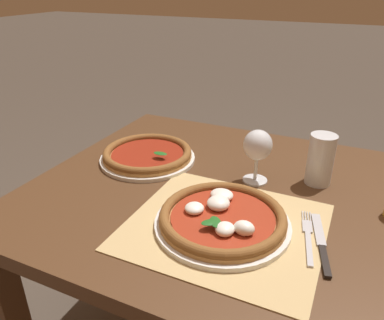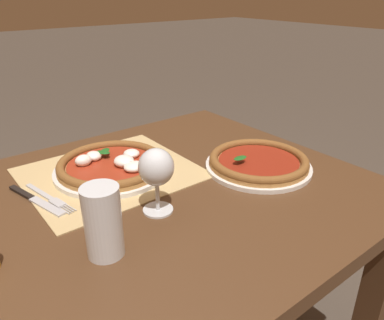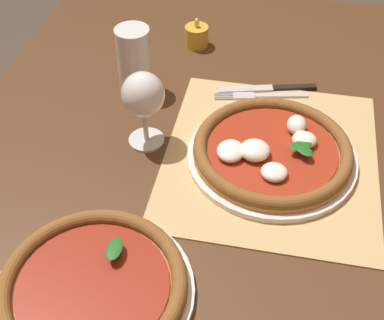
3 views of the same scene
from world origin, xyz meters
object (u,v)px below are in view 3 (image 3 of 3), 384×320
(pint_glass, at_px, (134,61))
(votive_candle, at_px, (197,37))
(pizza_near, at_px, (272,151))
(pizza_far, at_px, (93,287))
(fork, at_px, (260,96))
(knife, at_px, (267,88))
(wine_glass, at_px, (143,97))

(pint_glass, height_order, votive_candle, pint_glass)
(pizza_near, height_order, pizza_far, pizza_near)
(pizza_far, xyz_separation_m, votive_candle, (0.71, -0.02, 0.00))
(fork, distance_m, knife, 0.03)
(wine_glass, bearing_deg, votive_candle, -4.81)
(pizza_far, bearing_deg, fork, -19.95)
(wine_glass, height_order, pint_glass, wine_glass)
(pizza_near, distance_m, fork, 0.19)
(wine_glass, distance_m, knife, 0.32)
(pizza_far, relative_size, fork, 1.50)
(pizza_near, distance_m, knife, 0.22)
(wine_glass, bearing_deg, knife, -45.50)
(votive_candle, bearing_deg, wine_glass, 175.19)
(knife, bearing_deg, wine_glass, 134.50)
(wine_glass, relative_size, fork, 0.78)
(pizza_near, bearing_deg, knife, 7.49)
(pint_glass, bearing_deg, wine_glass, -158.17)
(votive_candle, bearing_deg, pint_glass, 154.31)
(fork, bearing_deg, pizza_near, -168.22)
(fork, xyz_separation_m, votive_candle, (0.18, 0.17, 0.02))
(pizza_near, bearing_deg, votive_candle, 29.97)
(fork, bearing_deg, knife, -20.11)
(pizza_near, height_order, knife, pizza_near)
(knife, distance_m, votive_candle, 0.24)
(pizza_near, distance_m, wine_glass, 0.26)
(pint_glass, height_order, knife, pint_glass)
(pint_glass, bearing_deg, pizza_near, -118.96)
(votive_candle, bearing_deg, pizza_near, -150.03)
(wine_glass, height_order, votive_candle, wine_glass)
(pizza_near, bearing_deg, wine_glass, 88.09)
(pizza_far, relative_size, knife, 1.41)
(knife, relative_size, votive_candle, 2.95)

